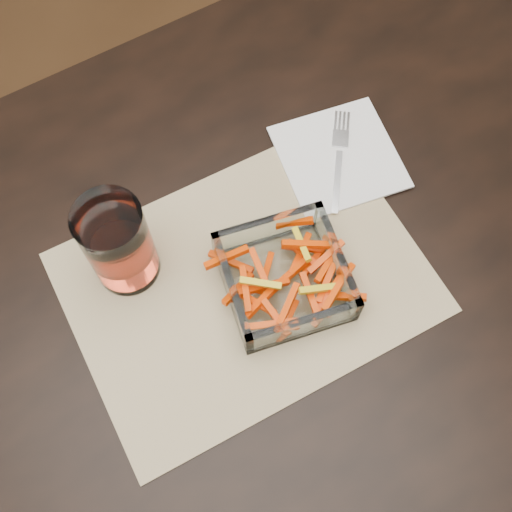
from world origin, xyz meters
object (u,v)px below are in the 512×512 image
(tumbler, at_px, (119,246))
(fork, at_px, (339,157))
(dining_table, at_px, (232,320))
(glass_bowl, at_px, (285,278))

(tumbler, bearing_deg, fork, -0.42)
(dining_table, distance_m, glass_bowl, 0.14)
(glass_bowl, xyz_separation_m, fork, (0.17, 0.12, -0.02))
(dining_table, relative_size, tumbler, 11.03)
(dining_table, bearing_deg, tumbler, 130.94)
(dining_table, bearing_deg, glass_bowl, -15.83)
(tumbler, height_order, fork, tumbler)
(dining_table, xyz_separation_m, tumbler, (-0.09, 0.11, 0.16))
(glass_bowl, bearing_deg, fork, 36.39)
(dining_table, bearing_deg, fork, 23.51)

